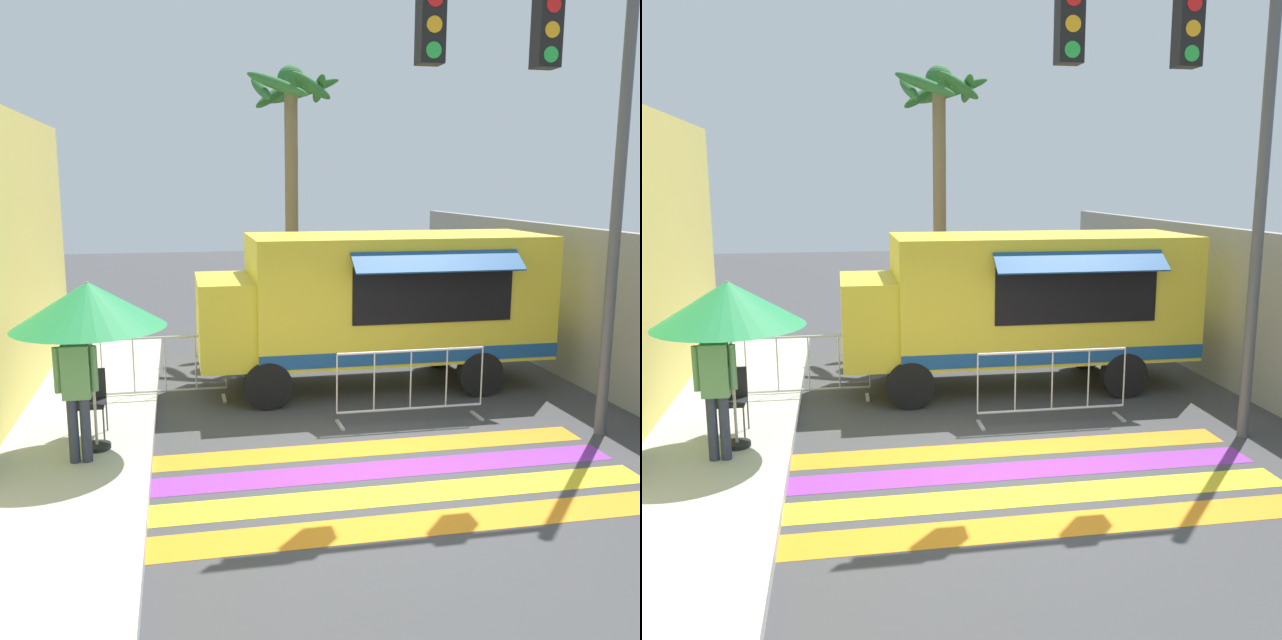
{
  "view_description": "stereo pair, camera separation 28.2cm",
  "coord_description": "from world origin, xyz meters",
  "views": [
    {
      "loc": [
        -2.44,
        -8.38,
        3.66
      ],
      "look_at": [
        -0.26,
        2.46,
        1.51
      ],
      "focal_mm": 40.0,
      "sensor_mm": 36.0,
      "label": 1
    },
    {
      "loc": [
        -2.16,
        -8.44,
        3.66
      ],
      "look_at": [
        -0.26,
        2.46,
        1.51
      ],
      "focal_mm": 40.0,
      "sensor_mm": 36.0,
      "label": 2
    }
  ],
  "objects": [
    {
      "name": "ground_plane",
      "position": [
        0.0,
        0.0,
        0.0
      ],
      "size": [
        60.0,
        60.0,
        0.0
      ],
      "primitive_type": "plane",
      "color": "#424244"
    },
    {
      "name": "concrete_wall_right",
      "position": [
        4.75,
        3.0,
        1.43
      ],
      "size": [
        0.2,
        16.0,
        2.85
      ],
      "color": "gray",
      "rests_on": "ground_plane"
    },
    {
      "name": "crosswalk_painted",
      "position": [
        0.0,
        -0.43,
        0.0
      ],
      "size": [
        6.4,
        2.84,
        0.01
      ],
      "color": "orange",
      "rests_on": "ground_plane"
    },
    {
      "name": "food_truck",
      "position": [
        0.92,
        3.73,
        1.59
      ],
      "size": [
        6.14,
        2.6,
        2.74
      ],
      "color": "yellow",
      "rests_on": "ground_plane"
    },
    {
      "name": "traffic_signal_pole",
      "position": [
        2.45,
        0.57,
        4.62
      ],
      "size": [
        3.69,
        0.29,
        6.51
      ],
      "color": "#515456",
      "rests_on": "ground_plane"
    },
    {
      "name": "patio_umbrella",
      "position": [
        -3.57,
        1.01,
        2.1
      ],
      "size": [
        1.96,
        1.96,
        2.24
      ],
      "color": "black",
      "rests_on": "sidewalk_left"
    },
    {
      "name": "folding_chair",
      "position": [
        -3.73,
        1.59,
        0.72
      ],
      "size": [
        0.47,
        0.47,
        0.92
      ],
      "rotation": [
        0.0,
        0.0,
        -0.38
      ],
      "color": "#4C4C51",
      "rests_on": "sidewalk_left"
    },
    {
      "name": "vendor_person",
      "position": [
        -3.72,
        0.58,
        1.19
      ],
      "size": [
        0.53,
        0.24,
        1.78
      ],
      "rotation": [
        0.0,
        0.0,
        0.29
      ],
      "color": "#2D3347",
      "rests_on": "sidewalk_left"
    },
    {
      "name": "barricade_front",
      "position": [
        1.02,
        1.7,
        0.58
      ],
      "size": [
        2.35,
        0.44,
        1.14
      ],
      "color": "#B7BABF",
      "rests_on": "ground_plane"
    },
    {
      "name": "barricade_side",
      "position": [
        -2.7,
        3.43,
        0.57
      ],
      "size": [
        2.06,
        0.44,
        1.14
      ],
      "color": "#B7BABF",
      "rests_on": "ground_plane"
    },
    {
      "name": "palm_tree",
      "position": [
        0.16,
        7.77,
        4.52
      ],
      "size": [
        2.33,
        2.42,
        6.17
      ],
      "color": "#7A664C",
      "rests_on": "ground_plane"
    }
  ]
}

